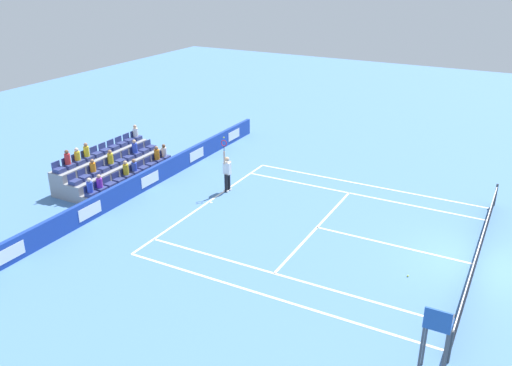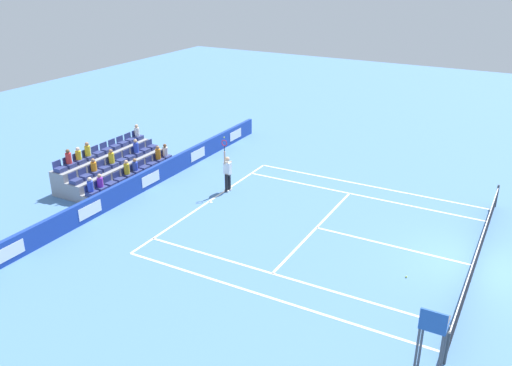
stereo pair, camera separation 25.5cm
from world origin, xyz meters
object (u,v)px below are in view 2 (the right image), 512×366
object	(u,v)px
umpire_chair	(433,332)
loose_tennis_ball	(406,277)
tennis_net	(478,255)
tennis_player	(228,172)

from	to	relation	value
umpire_chair	loose_tennis_ball	bearing A→B (deg)	-159.85
tennis_net	tennis_player	size ratio (longest dim) A/B	4.19
umpire_chair	loose_tennis_ball	distance (m)	5.25
umpire_chair	loose_tennis_ball	world-z (taller)	umpire_chair
tennis_player	umpire_chair	world-z (taller)	tennis_player
tennis_player	loose_tennis_ball	xyz separation A→B (m)	(3.56, 9.70, -0.96)
tennis_player	loose_tennis_ball	size ratio (longest dim) A/B	41.97
umpire_chair	tennis_net	bearing A→B (deg)	177.22
tennis_net	tennis_player	distance (m)	11.87
umpire_chair	loose_tennis_ball	xyz separation A→B (m)	(-4.73, -1.74, -1.49)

